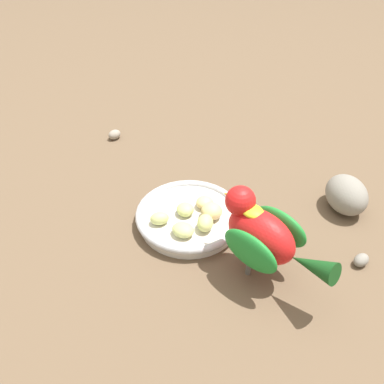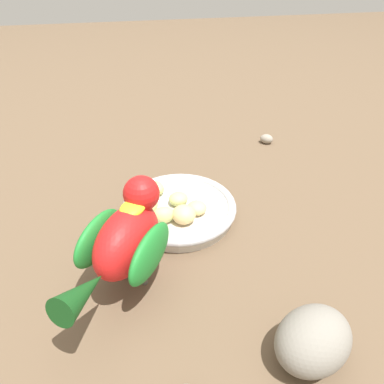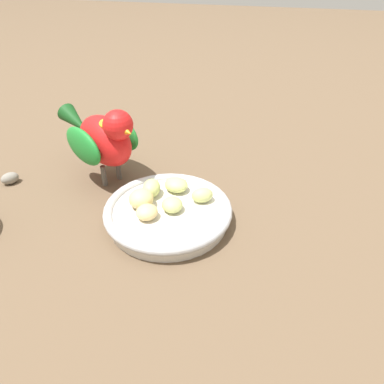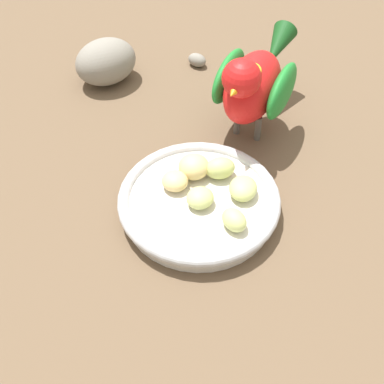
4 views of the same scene
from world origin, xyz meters
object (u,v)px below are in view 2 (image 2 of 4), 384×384
object	(u,v)px
apple_piece_4	(156,188)
parrot	(125,240)
apple_piece_5	(197,208)
apple_piece_3	(148,206)
feeding_bowl	(179,208)
apple_piece_0	(164,215)
apple_piece_2	(184,214)
apple_piece_1	(178,199)
rock_large	(313,340)
pebble_0	(267,139)

from	to	relation	value
apple_piece_4	parrot	distance (m)	0.20
apple_piece_5	apple_piece_3	bearing A→B (deg)	74.61
feeding_bowl	apple_piece_0	bearing A→B (deg)	140.07
parrot	feeding_bowl	bearing A→B (deg)	-0.03
apple_piece_3	apple_piece_4	size ratio (longest dim) A/B	1.16
apple_piece_2	apple_piece_4	xyz separation A→B (m)	(0.09, 0.03, -0.00)
parrot	apple_piece_2	bearing A→B (deg)	-10.78
apple_piece_0	apple_piece_1	xyz separation A→B (m)	(0.04, -0.03, -0.00)
apple_piece_1	apple_piece_4	distance (m)	0.05
apple_piece_2	apple_piece_4	size ratio (longest dim) A/B	1.13
apple_piece_2	rock_large	distance (m)	0.26
feeding_bowl	apple_piece_5	xyz separation A→B (m)	(-0.03, -0.02, 0.02)
apple_piece_5	rock_large	world-z (taller)	rock_large
feeding_bowl	apple_piece_3	bearing A→B (deg)	97.28
apple_piece_1	apple_piece_2	world-z (taller)	apple_piece_2
apple_piece_4	apple_piece_2	bearing A→B (deg)	-159.91
apple_piece_0	apple_piece_3	world-z (taller)	apple_piece_0
apple_piece_1	apple_piece_5	xyz separation A→B (m)	(-0.03, -0.03, 0.00)
apple_piece_0	apple_piece_2	world-z (taller)	apple_piece_2
parrot	rock_large	bearing A→B (deg)	-94.21
apple_piece_0	apple_piece_4	size ratio (longest dim) A/B	1.09
apple_piece_3	pebble_0	size ratio (longest dim) A/B	1.29
parrot	apple_piece_1	bearing A→B (deg)	1.19
apple_piece_0	rock_large	xyz separation A→B (m)	(-0.25, -0.13, -0.00)
apple_piece_5	apple_piece_4	bearing A→B (deg)	39.34
feeding_bowl	apple_piece_2	bearing A→B (deg)	178.23
apple_piece_1	parrot	xyz separation A→B (m)	(-0.14, 0.09, 0.05)
apple_piece_1	rock_large	bearing A→B (deg)	-161.45
parrot	pebble_0	distance (m)	0.51
apple_piece_2	parrot	distance (m)	0.14
apple_piece_5	pebble_0	size ratio (longest dim) A/B	1.07
apple_piece_3	apple_piece_5	distance (m)	0.08
parrot	rock_large	world-z (taller)	parrot
apple_piece_1	pebble_0	size ratio (longest dim) A/B	1.09
rock_large	pebble_0	bearing A→B (deg)	-17.17
apple_piece_4	rock_large	distance (m)	0.36
apple_piece_1	parrot	bearing A→B (deg)	147.13
apple_piece_1	feeding_bowl	bearing A→B (deg)	-140.43
apple_piece_1	apple_piece_5	world-z (taller)	same
apple_piece_1	apple_piece_5	bearing A→B (deg)	-139.30
apple_piece_2	apple_piece_3	distance (m)	0.07
rock_large	apple_piece_2	bearing A→B (deg)	21.74
rock_large	apple_piece_3	bearing A→B (deg)	27.99
pebble_0	parrot	bearing A→B (deg)	136.29
apple_piece_2	apple_piece_3	xyz separation A→B (m)	(0.04, 0.05, -0.00)
pebble_0	rock_large	bearing A→B (deg)	162.83
apple_piece_2	rock_large	world-z (taller)	rock_large
feeding_bowl	apple_piece_4	xyz separation A→B (m)	(0.04, 0.03, 0.02)
apple_piece_4	pebble_0	distance (m)	0.34
feeding_bowl	apple_piece_2	xyz separation A→B (m)	(-0.05, 0.00, 0.02)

